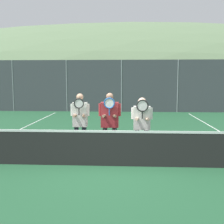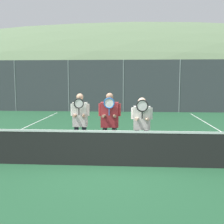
{
  "view_description": "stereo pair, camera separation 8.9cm",
  "coord_description": "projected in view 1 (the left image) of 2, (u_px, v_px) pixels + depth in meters",
  "views": [
    {
      "loc": [
        0.42,
        -6.94,
        2.22
      ],
      "look_at": [
        -0.03,
        1.0,
        1.27
      ],
      "focal_mm": 45.0,
      "sensor_mm": 36.0,
      "label": 1
    },
    {
      "loc": [
        0.5,
        -6.93,
        2.22
      ],
      "look_at": [
        -0.03,
        1.0,
        1.27
      ],
      "focal_mm": 45.0,
      "sensor_mm": 36.0,
      "label": 2
    }
  ],
  "objects": [
    {
      "name": "tennis_net",
      "position": [
        111.0,
        148.0,
        7.11
      ],
      "size": [
        11.57,
        0.09,
        1.02
      ],
      "color": "gray",
      "rests_on": "ground_plane"
    },
    {
      "name": "court_line_left_sideline",
      "position": [
        0.0,
        139.0,
        10.38
      ],
      "size": [
        0.05,
        16.0,
        0.01
      ],
      "primitive_type": "cube",
      "color": "white",
      "rests_on": "ground_plane"
    },
    {
      "name": "player_leftmost",
      "position": [
        80.0,
        120.0,
        7.94
      ],
      "size": [
        0.54,
        0.34,
        1.8
      ],
      "color": "#232838",
      "rests_on": "ground_plane"
    },
    {
      "name": "clubhouse_building",
      "position": [
        136.0,
        83.0,
        26.08
      ],
      "size": [
        18.18,
        5.5,
        3.53
      ],
      "color": "tan",
      "rests_on": "ground_plane"
    },
    {
      "name": "fence_back",
      "position": [
        122.0,
        86.0,
        18.69
      ],
      "size": [
        22.28,
        0.06,
        3.46
      ],
      "color": "gray",
      "rests_on": "ground_plane"
    },
    {
      "name": "hill_distant",
      "position": [
        126.0,
        88.0,
        68.3
      ],
      "size": [
        140.2,
        77.89,
        27.26
      ],
      "color": "#5B7551",
      "rests_on": "ground_plane"
    },
    {
      "name": "player_center_left",
      "position": [
        110.0,
        120.0,
        7.76
      ],
      "size": [
        0.62,
        0.34,
        1.83
      ],
      "color": "#56565B",
      "rests_on": "ground_plane"
    },
    {
      "name": "player_center_right",
      "position": [
        142.0,
        122.0,
        7.76
      ],
      "size": [
        0.59,
        0.34,
        1.7
      ],
      "color": "#232838",
      "rests_on": "ground_plane"
    },
    {
      "name": "car_left_of_center",
      "position": [
        99.0,
        96.0,
        21.96
      ],
      "size": [
        4.0,
        1.93,
        1.72
      ],
      "color": "slate",
      "rests_on": "ground_plane"
    },
    {
      "name": "ground_plane",
      "position": [
        111.0,
        166.0,
        7.17
      ],
      "size": [
        120.0,
        120.0,
        0.0
      ],
      "primitive_type": "plane",
      "color": "#1E4C2D"
    },
    {
      "name": "car_center",
      "position": [
        162.0,
        95.0,
        21.92
      ],
      "size": [
        4.2,
        1.98,
        1.89
      ],
      "color": "maroon",
      "rests_on": "ground_plane"
    },
    {
      "name": "car_far_left",
      "position": [
        36.0,
        95.0,
        22.18
      ],
      "size": [
        4.39,
        2.02,
        1.74
      ],
      "color": "slate",
      "rests_on": "ground_plane"
    }
  ]
}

